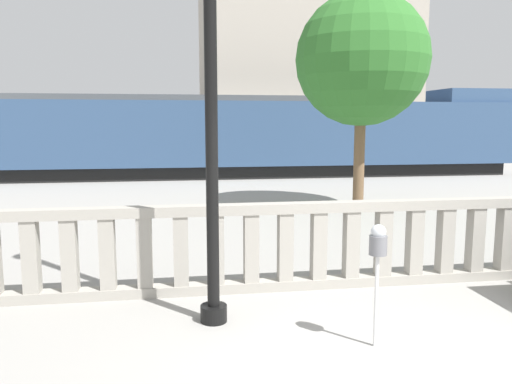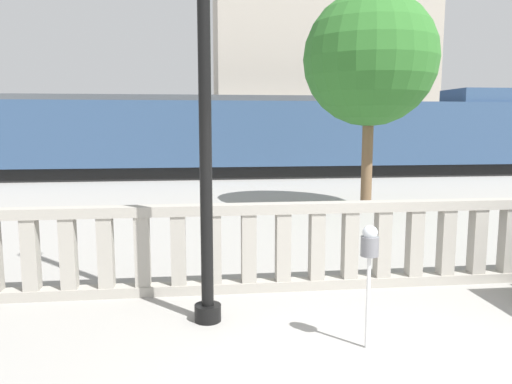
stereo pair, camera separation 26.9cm
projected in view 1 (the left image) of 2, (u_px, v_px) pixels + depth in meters
The scene contains 6 objects.
balustrade at pixel (318, 245), 7.12m from camera, with size 17.09×0.24×1.25m.
parking_meter at pixel (378, 248), 5.17m from camera, with size 0.19×0.19×1.32m.
train_near at pixel (248, 138), 21.51m from camera, with size 23.86×2.60×3.82m.
train_far at pixel (185, 128), 29.20m from camera, with size 26.16×2.81×4.48m.
building_block at pixel (304, 75), 33.75m from camera, with size 13.76×7.68×11.04m.
tree_left at pixel (362, 60), 13.09m from camera, with size 3.49×3.49×5.75m.
Camera 1 is at (-1.95, -3.92, 2.37)m, focal length 35.00 mm.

